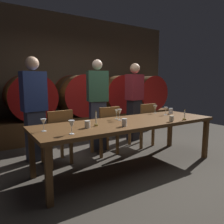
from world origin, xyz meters
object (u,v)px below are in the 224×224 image
wine_barrel_left (30,97)px  cup_center_right (171,119)px  chair_right (144,123)px  wine_glass_far_left (44,122)px  guest_left (34,108)px  guest_center (98,104)px  cup_far_left (87,124)px  cup_center_left (124,122)px  wine_glass_right (155,108)px  wine_glass_far_right (166,109)px  wine_glass_left (72,124)px  candle_left (96,122)px  cup_far_right (171,111)px  chair_left (58,135)px  wine_glass_center_left (120,112)px  wine_glass_center_right (117,112)px  wine_barrel_far_right (145,93)px  wine_barrel_center (78,95)px  wine_barrel_right (115,94)px  dining_table (129,125)px  chair_center (107,128)px  guest_right (134,101)px  candle_right (184,117)px

wine_barrel_left → cup_center_right: bearing=-61.8°
chair_right → wine_glass_far_left: 2.29m
guest_left → guest_center: 1.16m
guest_center → cup_far_left: size_ratio=18.40×
wine_glass_far_left → cup_center_left: size_ratio=1.44×
wine_glass_right → wine_glass_far_right: size_ratio=1.05×
wine_glass_left → wine_glass_right: (1.95, 0.68, -0.01)m
candle_left → cup_far_right: size_ratio=2.07×
guest_center → wine_glass_far_left: guest_center is taller
cup_center_right → chair_left: bearing=143.3°
guest_left → wine_glass_center_left: 1.42m
guest_left → wine_glass_center_right: 1.36m
candle_left → chair_right: bearing=25.8°
candle_left → cup_center_right: size_ratio=2.41×
wine_barrel_far_right → wine_glass_center_left: wine_barrel_far_right is taller
wine_glass_far_right → cup_center_left: (-1.20, -0.39, -0.05)m
wine_glass_center_right → cup_center_right: bearing=-48.3°
wine_barrel_far_right → wine_barrel_center: bearing=180.0°
cup_far_right → chair_right: bearing=113.9°
wine_barrel_left → cup_center_right: size_ratio=11.38×
wine_barrel_left → wine_barrel_right: (2.24, 0.00, 0.00)m
wine_barrel_center → guest_left: bearing=-136.5°
guest_center → wine_glass_right: guest_center is taller
dining_table → chair_left: 1.13m
chair_center → candle_left: bearing=49.2°
guest_center → cup_center_right: bearing=123.0°
cup_far_left → dining_table: bearing=6.5°
cup_center_right → cup_center_left: bearing=172.3°
guest_left → candle_left: size_ratio=8.07×
guest_center → guest_right: guest_center is taller
wine_glass_center_right → cup_far_right: wine_glass_center_right is taller
guest_right → chair_right: bearing=62.7°
cup_center_right → wine_barrel_right: bearing=73.9°
chair_center → cup_far_left: bearing=44.4°
chair_left → wine_glass_left: size_ratio=5.51×
wine_barrel_left → guest_right: bearing=-30.1°
wine_barrel_left → dining_table: (0.95, -2.35, -0.32)m
dining_table → wine_glass_center_left: (-0.08, 0.14, 0.18)m
guest_right → candle_left: guest_right is taller
chair_left → cup_center_right: chair_left is taller
candle_right → wine_glass_right: (0.13, 0.78, 0.06)m
guest_left → guest_center: size_ratio=0.99×
dining_table → cup_far_right: bearing=9.6°
wine_glass_right → wine_glass_left: bearing=-160.9°
wine_glass_left → wine_barrel_far_right: bearing=37.6°
wine_barrel_center → candle_left: bearing=-108.1°
wine_barrel_right → guest_left: (-2.43, -1.26, -0.10)m
guest_center → wine_glass_far_right: (0.89, -0.91, -0.06)m
wine_barrel_far_right → guest_left: (-3.52, -1.26, -0.10)m
candle_left → wine_glass_center_left: bearing=19.3°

